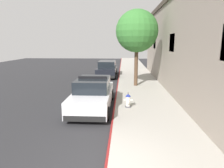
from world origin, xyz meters
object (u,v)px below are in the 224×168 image
object	(u,v)px
fire_hydrant	(128,100)
street_tree	(137,31)
police_cruiser	(93,94)
parked_car_silver_ahead	(107,69)

from	to	relation	value
fire_hydrant	street_tree	world-z (taller)	street_tree
fire_hydrant	street_tree	distance (m)	6.67
police_cruiser	parked_car_silver_ahead	bearing A→B (deg)	90.55
police_cruiser	street_tree	bearing A→B (deg)	64.48
street_tree	police_cruiser	bearing A→B (deg)	-115.52
parked_car_silver_ahead	street_tree	world-z (taller)	street_tree
police_cruiser	street_tree	distance (m)	6.83
street_tree	fire_hydrant	bearing A→B (deg)	-97.36
parked_car_silver_ahead	fire_hydrant	size ratio (longest dim) A/B	6.37
parked_car_silver_ahead	fire_hydrant	xyz separation A→B (m)	(1.92, -10.61, -0.25)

